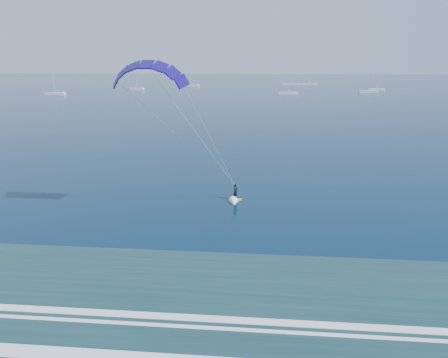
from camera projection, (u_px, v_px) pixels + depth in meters
kitesurfer_rig at (194, 131)px, 43.02m from camera, size 14.48×9.28×17.55m
sailboat_0 at (55, 94)px, 187.85m from camera, size 9.55×2.40×12.88m
sailboat_1 at (137, 89)px, 218.46m from camera, size 7.59×2.40×10.58m
sailboat_2 at (191, 85)px, 245.96m from camera, size 9.56×2.40×12.77m
sailboat_3 at (288, 93)px, 190.55m from camera, size 8.59×2.40×11.94m
sailboat_4 at (309, 84)px, 258.30m from camera, size 9.89×2.40×13.29m
sailboat_5 at (368, 91)px, 201.38m from camera, size 9.07×2.40×12.33m
sailboat_7 at (376, 89)px, 213.61m from camera, size 7.92×2.40×11.93m
sailboat_8 at (291, 84)px, 257.55m from camera, size 10.97×2.40×13.75m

